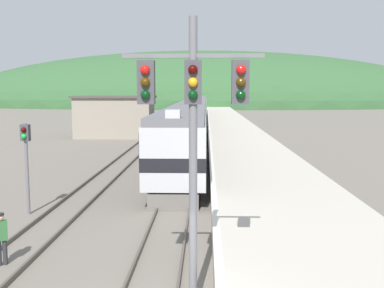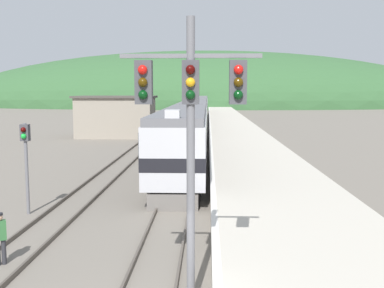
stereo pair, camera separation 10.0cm
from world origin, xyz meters
name	(u,v)px [view 1 (the left image)]	position (x,y,z in m)	size (l,w,h in m)	color
track_main	(198,120)	(0.00, 70.00, 0.08)	(1.52, 180.00, 0.16)	#4C443D
track_siding	(171,120)	(-4.72, 70.00, 0.08)	(1.52, 180.00, 0.16)	#4C443D
platform	(231,128)	(4.74, 50.00, 0.44)	(6.12, 140.00, 0.89)	#BCB5A5
distant_hills	(202,105)	(0.00, 153.30, 0.00)	(181.93, 81.87, 38.28)	#335B33
station_shed	(115,116)	(-8.98, 42.05, 2.38)	(8.97, 5.60, 4.73)	gray
express_train_lead_car	(184,138)	(0.00, 19.95, 2.26)	(2.97, 19.80, 4.50)	black
carriage_second	(193,118)	(0.00, 40.73, 2.25)	(2.96, 19.54, 4.14)	black
carriage_third	(197,110)	(0.00, 61.14, 2.25)	(2.96, 19.54, 4.14)	black
carriage_fourth	(199,106)	(0.00, 81.56, 2.25)	(2.96, 19.54, 4.14)	black
signal_mast_main	(193,114)	(1.15, 1.47, 4.81)	(3.30, 0.42, 7.04)	slate
signal_post_siding	(26,149)	(-6.24, 9.69, 2.84)	(0.36, 0.42, 3.96)	slate
track_worker	(1,236)	(-4.80, 4.03, 0.92)	(0.42, 0.37, 1.63)	#2D2D33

